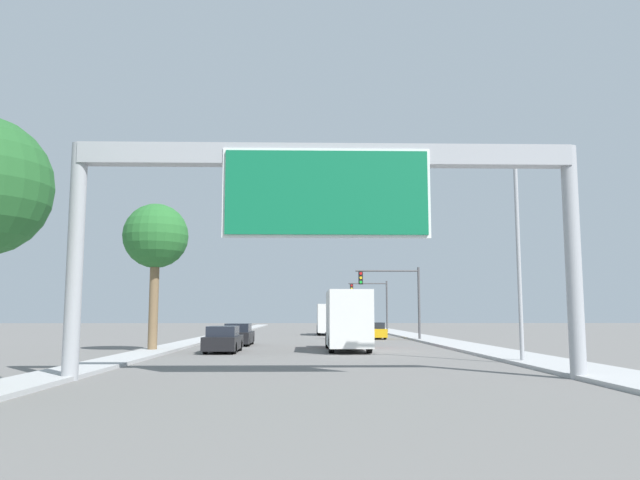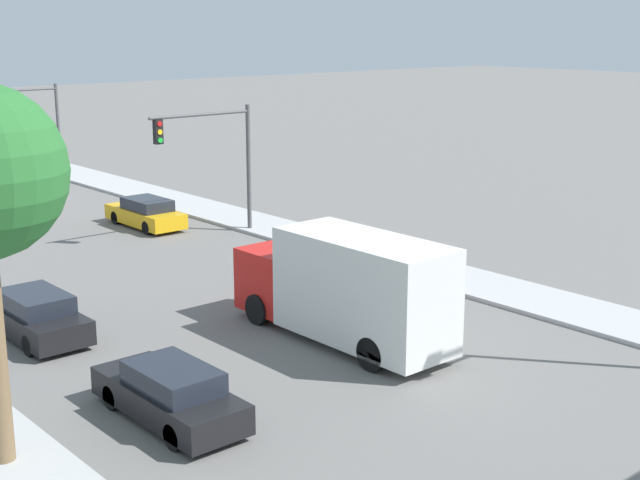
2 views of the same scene
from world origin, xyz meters
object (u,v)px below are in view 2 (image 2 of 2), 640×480
at_px(car_mid_right, 34,316).
at_px(truck_box_secondary, 346,288).
at_px(car_mid_left, 146,213).
at_px(traffic_light_near_intersection, 217,148).
at_px(car_near_left, 170,394).
at_px(traffic_light_mid_block, 35,116).

height_order(car_mid_right, truck_box_secondary, truck_box_secondary).
distance_m(car_mid_left, truck_box_secondary, 18.31).
relative_size(car_mid_right, traffic_light_near_intersection, 0.81).
distance_m(car_near_left, car_mid_left, 21.88).
height_order(car_mid_left, truck_box_secondary, truck_box_secondary).
distance_m(car_mid_left, traffic_light_near_intersection, 5.41).
relative_size(car_mid_left, truck_box_secondary, 0.60).
xyz_separation_m(truck_box_secondary, traffic_light_mid_block, (5.31, 34.01, 2.25)).
bearing_deg(truck_box_secondary, traffic_light_near_intersection, 70.29).
height_order(truck_box_secondary, traffic_light_mid_block, traffic_light_mid_block).
bearing_deg(car_mid_left, truck_box_secondary, -101.04).
xyz_separation_m(traffic_light_near_intersection, traffic_light_mid_block, (0.29, 20.00, -0.08)).
xyz_separation_m(car_mid_left, traffic_light_mid_block, (1.81, 16.07, 3.31)).
distance_m(car_mid_right, traffic_light_mid_block, 30.18).
bearing_deg(traffic_light_near_intersection, car_mid_left, 111.16).
xyz_separation_m(car_near_left, truck_box_secondary, (7.00, 1.25, 1.04)).
height_order(car_mid_right, car_mid_left, car_mid_right).
relative_size(car_mid_left, traffic_light_mid_block, 0.81).
xyz_separation_m(car_mid_right, traffic_light_mid_block, (12.31, 27.36, 3.28)).
bearing_deg(car_mid_right, traffic_light_mid_block, 65.77).
height_order(car_mid_right, traffic_light_mid_block, traffic_light_mid_block).
relative_size(truck_box_secondary, traffic_light_mid_block, 1.36).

